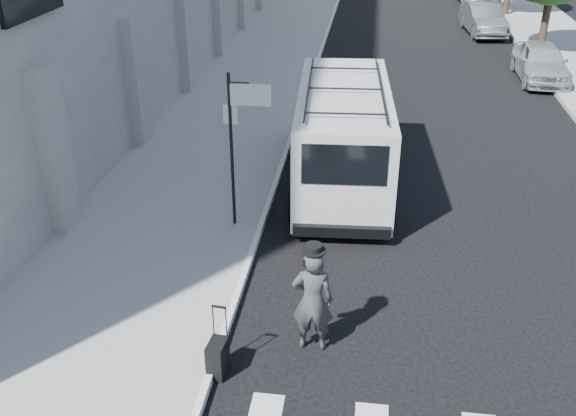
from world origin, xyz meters
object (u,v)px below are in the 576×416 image
(cargo_van, at_px, (343,134))
(parked_car_b, at_px, (483,19))
(briefcase, at_px, (310,255))
(parked_car_a, at_px, (541,62))
(suitcase, at_px, (218,358))
(businessman, at_px, (313,301))

(cargo_van, xyz_separation_m, parked_car_b, (6.04, 18.26, -0.58))
(briefcase, distance_m, parked_car_a, 16.22)
(suitcase, xyz_separation_m, parked_car_a, (8.70, 17.88, 0.41))
(parked_car_a, height_order, parked_car_b, parked_car_b)
(businessman, bearing_deg, parked_car_b, -106.37)
(parked_car_a, bearing_deg, businessman, -112.56)
(cargo_van, relative_size, parked_car_a, 1.63)
(businessman, bearing_deg, briefcase, -86.01)
(businessman, distance_m, briefcase, 2.79)
(cargo_van, xyz_separation_m, parked_car_a, (7.13, 10.26, -0.58))
(businessman, xyz_separation_m, briefcase, (-0.30, 2.66, -0.79))
(parked_car_a, bearing_deg, briefcase, -117.25)
(businessman, xyz_separation_m, cargo_van, (0.12, 6.75, 0.35))
(briefcase, relative_size, parked_car_a, 0.10)
(briefcase, bearing_deg, parked_car_a, 77.40)
(briefcase, relative_size, parked_car_b, 0.10)
(briefcase, distance_m, suitcase, 3.72)
(suitcase, distance_m, parked_car_a, 19.88)
(suitcase, relative_size, parked_car_a, 0.28)
(suitcase, relative_size, cargo_van, 0.17)
(briefcase, relative_size, cargo_van, 0.06)
(businessman, height_order, parked_car_b, businessman)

